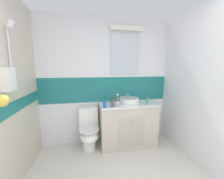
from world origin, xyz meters
name	(u,v)px	position (x,y,z in m)	size (l,w,h in m)	color
wall_back_tiled	(106,81)	(0.01, 2.45, 1.26)	(3.20, 0.20, 2.50)	white
wall_right_plain	(219,89)	(1.35, 1.20, 1.25)	(0.10, 3.48, 2.50)	white
vanity_cabinet	(127,124)	(0.38, 2.15, 0.43)	(1.12, 0.52, 0.85)	beige
sink_basin	(129,100)	(0.42, 2.19, 0.91)	(0.38, 0.43, 0.15)	white
toilet	(89,130)	(-0.38, 2.16, 0.37)	(0.37, 0.50, 0.79)	white
toothbrush_cup	(117,103)	(0.13, 1.99, 0.91)	(0.08, 0.08, 0.23)	#B2ADA3
soap_dispenser	(105,104)	(-0.10, 1.97, 0.92)	(0.06, 0.06, 0.17)	#2659B2
deodorant_spray_can	(112,102)	(0.04, 1.99, 0.93)	(0.05, 0.05, 0.17)	#4C4C51
toothpaste_tube_upright	(148,100)	(0.72, 2.00, 0.93)	(0.03, 0.03, 0.18)	green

